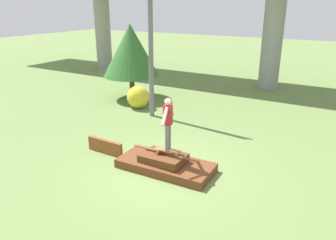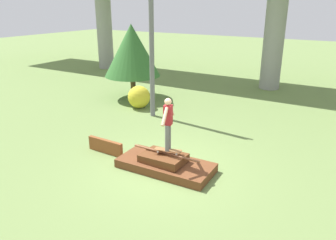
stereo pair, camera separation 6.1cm
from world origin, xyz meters
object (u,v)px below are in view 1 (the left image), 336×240
skater (168,121)px  tree_behind_left (131,50)px  skateboard (168,150)px  bush_yellow_flowering (138,97)px  utility_pole (151,39)px

skater → tree_behind_left: 7.99m
skateboard → bush_yellow_flowering: bearing=133.5°
skateboard → utility_pole: bearing=128.7°
utility_pole → bush_yellow_flowering: utility_pole is taller
skateboard → utility_pole: (-3.08, 3.84, 2.60)m
utility_pole → bush_yellow_flowering: 3.01m
skateboard → skater: (0.00, 0.00, 0.89)m
utility_pole → bush_yellow_flowering: bearing=151.9°
skater → utility_pole: bearing=128.7°
utility_pole → tree_behind_left: bearing=142.4°
skater → utility_pole: (-3.08, 3.84, 1.72)m
skateboard → skater: bearing=90.0°
utility_pole → skater: bearing=-51.3°
tree_behind_left → bush_yellow_flowering: (1.27, -1.25, -1.89)m
skateboard → tree_behind_left: size_ratio=0.22×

